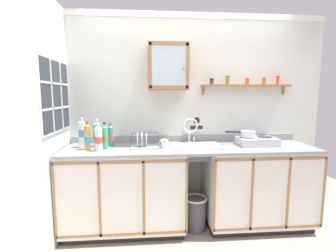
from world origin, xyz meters
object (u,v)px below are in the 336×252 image
at_px(dish_rack, 144,144).
at_px(warning_sign, 196,123).
at_px(bottle_water_clear_3, 99,138).
at_px(mug, 164,144).
at_px(wall_cabinet, 168,67).
at_px(trash_bin, 195,213).
at_px(bottle_water_blue_4, 97,134).
at_px(bottle_detergent_teal_5, 111,136).
at_px(hot_plate_stove, 257,141).
at_px(sink, 195,148).
at_px(bottle_opaque_white_2, 82,133).
at_px(bottle_soda_green_0, 105,137).
at_px(saucepan, 247,134).
at_px(bottle_juice_amber_1, 87,137).

height_order(dish_rack, warning_sign, warning_sign).
bearing_deg(bottle_water_clear_3, mug, 7.33).
bearing_deg(wall_cabinet, trash_bin, -36.73).
relative_size(bottle_water_blue_4, bottle_detergent_teal_5, 1.19).
xyz_separation_m(bottle_detergent_teal_5, trash_bin, (0.95, -0.18, -0.87)).
distance_m(hot_plate_stove, bottle_detergent_teal_5, 1.68).
bearing_deg(bottle_water_clear_3, dish_rack, 15.55).
bearing_deg(sink, bottle_detergent_teal_5, 175.32).
relative_size(sink, bottle_opaque_white_2, 1.71).
distance_m(bottle_water_blue_4, trash_bin, 1.43).
relative_size(bottle_soda_green_0, mug, 2.49).
distance_m(bottle_soda_green_0, warning_sign, 1.12).
bearing_deg(warning_sign, bottle_water_blue_4, -169.82).
distance_m(bottle_soda_green_0, bottle_water_blue_4, 0.16).
bearing_deg(bottle_water_clear_3, trash_bin, 2.91).
height_order(sink, bottle_water_blue_4, bottle_water_blue_4).
xyz_separation_m(hot_plate_stove, bottle_soda_green_0, (-1.71, -0.04, 0.08)).
bearing_deg(wall_cabinet, warning_sign, 23.06).
distance_m(sink, warning_sign, 0.38).
relative_size(sink, bottle_soda_green_0, 1.98).
distance_m(saucepan, bottle_soda_green_0, 1.60).
distance_m(bottle_opaque_white_2, bottle_water_clear_3, 0.28).
bearing_deg(sink, bottle_water_blue_4, 176.73).
bearing_deg(sink, bottle_soda_green_0, -176.65).
height_order(hot_plate_stove, bottle_water_clear_3, bottle_water_clear_3).
height_order(sink, bottle_soda_green_0, sink).
xyz_separation_m(saucepan, dish_rack, (-1.19, -0.03, -0.09)).
bearing_deg(dish_rack, wall_cabinet, 27.92).
bearing_deg(bottle_juice_amber_1, wall_cabinet, 13.17).
relative_size(mug, warning_sign, 0.47).
height_order(hot_plate_stove, wall_cabinet, wall_cabinet).
relative_size(bottle_detergent_teal_5, wall_cabinet, 0.51).
relative_size(saucepan, warning_sign, 1.40).
distance_m(sink, dish_rack, 0.58).
xyz_separation_m(bottle_opaque_white_2, dish_rack, (0.67, -0.05, -0.11)).
distance_m(hot_plate_stove, dish_rack, 1.29).
relative_size(bottle_soda_green_0, bottle_detergent_teal_5, 1.10).
relative_size(bottle_juice_amber_1, bottle_water_blue_4, 0.97).
height_order(bottle_juice_amber_1, bottle_detergent_teal_5, bottle_juice_amber_1).
distance_m(saucepan, bottle_detergent_teal_5, 1.57).
bearing_deg(dish_rack, trash_bin, -7.55).
relative_size(bottle_water_clear_3, bottle_water_blue_4, 0.94).
bearing_deg(bottle_water_clear_3, hot_plate_stove, 4.50).
distance_m(hot_plate_stove, bottle_soda_green_0, 1.71).
height_order(sink, warning_sign, warning_sign).
xyz_separation_m(mug, warning_sign, (0.42, 0.34, 0.18)).
relative_size(dish_rack, warning_sign, 1.33).
height_order(mug, warning_sign, warning_sign).
xyz_separation_m(dish_rack, mug, (0.22, -0.04, 0.00)).
relative_size(bottle_water_clear_3, warning_sign, 1.21).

